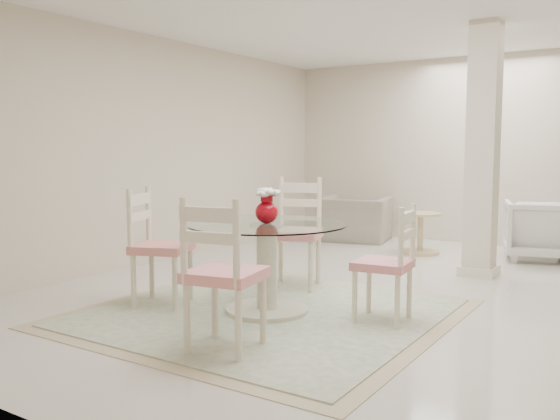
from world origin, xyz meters
The scene contains 13 objects.
ground centered at (0.00, 0.00, 0.00)m, with size 7.00×7.00×0.00m, color beige.
room_shell centered at (0.00, 0.00, 1.86)m, with size 6.02×7.02×2.71m.
column centered at (0.50, 1.30, 1.35)m, with size 0.30×0.30×2.70m, color beige.
area_rug centered at (-0.58, -1.22, 0.01)m, with size 2.84×2.84×0.02m.
dining_table centered at (-0.58, -1.22, 0.39)m, with size 1.31×1.31×0.76m.
red_vase centered at (-0.58, -1.23, 0.91)m, with size 0.22×0.21×0.29m.
dining_chair_east centered at (0.39, -0.94, 0.54)m, with size 0.45×0.45×1.03m.
dining_chair_north centered at (-0.88, -0.24, 0.63)m, with size 0.61×0.61×1.20m.
dining_chair_west centered at (-1.56, -1.53, 0.60)m, with size 0.59×0.59×1.14m.
dining_chair_south centered at (-0.29, -2.21, 0.61)m, with size 0.54×0.54×1.16m.
recliner_taupe centered at (-1.72, 2.80, 0.33)m, with size 1.01×0.89×0.66m, color gray.
armchair_white centered at (0.88, 2.64, 0.37)m, with size 0.79×0.82×0.74m, color silver.
side_table centered at (-0.50, 2.24, 0.25)m, with size 0.52×0.52×0.54m.
Camera 1 is at (2.13, -5.21, 1.35)m, focal length 38.00 mm.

